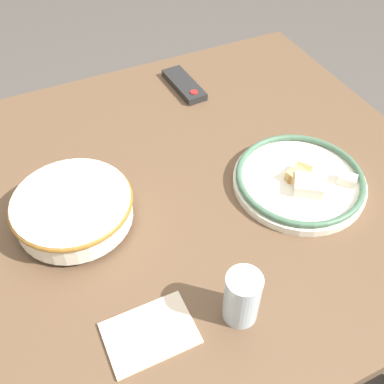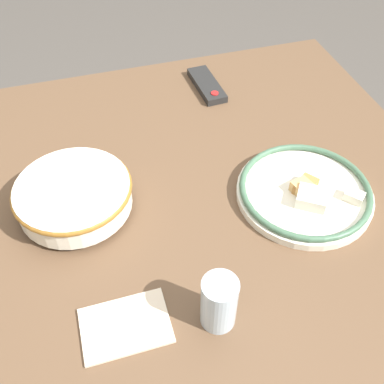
{
  "view_description": "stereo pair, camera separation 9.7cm",
  "coord_description": "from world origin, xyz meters",
  "px_view_note": "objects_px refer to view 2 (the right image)",
  "views": [
    {
      "loc": [
        -0.29,
        -0.66,
        1.49
      ],
      "look_at": [
        -0.01,
        -0.06,
        0.78
      ],
      "focal_mm": 42.0,
      "sensor_mm": 36.0,
      "label": 1
    },
    {
      "loc": [
        -0.2,
        -0.69,
        1.49
      ],
      "look_at": [
        -0.01,
        -0.06,
        0.78
      ],
      "focal_mm": 42.0,
      "sensor_mm": 36.0,
      "label": 2
    }
  ],
  "objects_px": {
    "noodle_bowl": "(74,197)",
    "tv_remote": "(207,85)",
    "food_plate": "(305,192)",
    "drinking_glass": "(219,302)"
  },
  "relations": [
    {
      "from": "noodle_bowl",
      "to": "tv_remote",
      "type": "distance_m",
      "value": 0.55
    },
    {
      "from": "food_plate",
      "to": "noodle_bowl",
      "type": "bearing_deg",
      "value": 167.61
    },
    {
      "from": "food_plate",
      "to": "tv_remote",
      "type": "xyz_separation_m",
      "value": [
        -0.08,
        0.47,
        -0.01
      ]
    },
    {
      "from": "tv_remote",
      "to": "food_plate",
      "type": "bearing_deg",
      "value": 96.2
    },
    {
      "from": "food_plate",
      "to": "drinking_glass",
      "type": "xyz_separation_m",
      "value": [
        -0.28,
        -0.23,
        0.04
      ]
    },
    {
      "from": "noodle_bowl",
      "to": "food_plate",
      "type": "relative_size",
      "value": 0.83
    },
    {
      "from": "drinking_glass",
      "to": "noodle_bowl",
      "type": "bearing_deg",
      "value": 122.33
    },
    {
      "from": "tv_remote",
      "to": "drinking_glass",
      "type": "distance_m",
      "value": 0.73
    },
    {
      "from": "tv_remote",
      "to": "noodle_bowl",
      "type": "bearing_deg",
      "value": 37.75
    },
    {
      "from": "food_plate",
      "to": "drinking_glass",
      "type": "distance_m",
      "value": 0.36
    }
  ]
}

